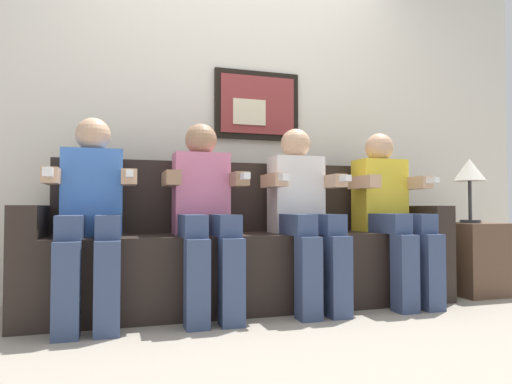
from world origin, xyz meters
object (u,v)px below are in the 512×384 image
at_px(person_right_center, 303,208).
at_px(table_lamp, 470,173).
at_px(person_leftmost, 91,208).
at_px(side_table_right, 475,258).
at_px(couch, 248,255).
at_px(person_left_center, 205,208).
at_px(person_rightmost, 390,208).

bearing_deg(person_right_center, table_lamp, 4.08).
distance_m(person_leftmost, side_table_right, 2.58).
height_order(person_right_center, table_lamp, person_right_center).
distance_m(couch, person_left_center, 0.46).
xyz_separation_m(couch, person_right_center, (0.30, -0.17, 0.29)).
distance_m(person_right_center, side_table_right, 1.39).
relative_size(person_left_center, person_right_center, 1.00).
relative_size(person_leftmost, person_right_center, 1.00).
xyz_separation_m(person_leftmost, person_right_center, (1.22, 0.00, 0.00)).
height_order(person_left_center, side_table_right, person_left_center).
bearing_deg(person_rightmost, person_left_center, 180.00).
bearing_deg(person_leftmost, person_rightmost, 0.01).
xyz_separation_m(person_leftmost, person_left_center, (0.61, 0.00, -0.00)).
height_order(person_right_center, side_table_right, person_right_center).
bearing_deg(person_rightmost, person_leftmost, -179.99).
distance_m(couch, side_table_right, 1.65).
height_order(side_table_right, table_lamp, table_lamp).
bearing_deg(side_table_right, person_left_center, -178.20).
height_order(couch, side_table_right, couch).
bearing_deg(person_left_center, person_rightmost, 0.00).
relative_size(person_rightmost, table_lamp, 2.41).
distance_m(person_leftmost, person_rightmost, 1.83).
bearing_deg(person_left_center, couch, 29.00).
relative_size(couch, person_right_center, 2.33).
bearing_deg(table_lamp, person_right_center, -175.92).
bearing_deg(person_leftmost, person_left_center, 0.04).
bearing_deg(person_left_center, person_leftmost, -179.96).
height_order(couch, person_right_center, person_right_center).
bearing_deg(table_lamp, side_table_right, -83.78).
height_order(couch, table_lamp, table_lamp).
bearing_deg(person_right_center, person_rightmost, 0.04).
distance_m(couch, person_right_center, 0.46).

